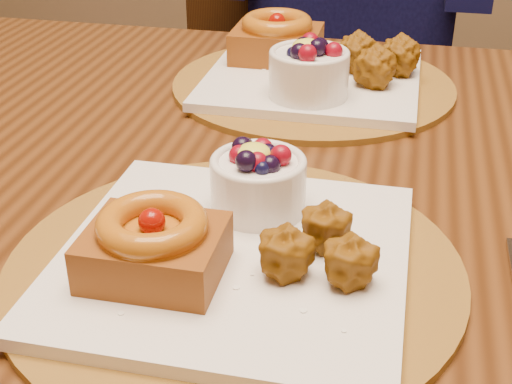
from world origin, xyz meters
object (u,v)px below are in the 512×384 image
chair_far (285,80)px  place_setting_near (232,244)px  dining_table (282,217)px  place_setting_far (310,68)px

chair_far → place_setting_near: bearing=-95.8°
dining_table → place_setting_far: size_ratio=4.21×
dining_table → place_setting_far: (-0.00, 0.21, 0.11)m
place_setting_far → chair_far: 0.71m
place_setting_near → chair_far: (-0.15, 1.07, -0.25)m
place_setting_near → chair_far: size_ratio=0.40×
place_setting_near → dining_table: bearing=89.4°
place_setting_far → chair_far: (-0.15, 0.64, -0.26)m
dining_table → place_setting_far: bearing=91.0°
place_setting_near → chair_far: bearing=97.9°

